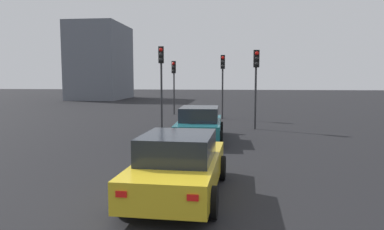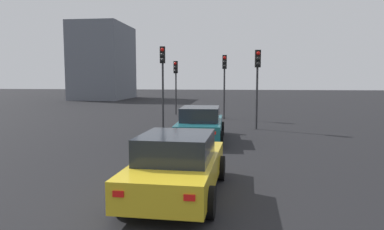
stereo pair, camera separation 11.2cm
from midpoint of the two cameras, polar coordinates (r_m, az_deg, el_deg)
name	(u,v)px [view 1 (the left image)]	position (r m, az deg, el deg)	size (l,w,h in m)	color
ground_plane	(169,208)	(7.94, -4.10, -14.66)	(160.00, 160.00, 0.20)	black
car_teal_lead	(200,124)	(15.49, 1.03, -1.44)	(4.81, 2.10, 1.47)	#19606B
car_yellow_second	(179,165)	(8.25, -2.45, -7.99)	(4.41, 2.10, 1.45)	gold
traffic_light_near_left	(174,76)	(26.59, -3.06, 6.23)	(0.32, 0.30, 3.98)	#2D2D30
traffic_light_near_right	(161,70)	(19.57, -5.12, 7.23)	(0.32, 0.30, 4.41)	#2D2D30
traffic_light_far_left	(256,73)	(19.02, 10.07, 6.70)	(0.33, 0.30, 4.17)	#2D2D30
traffic_light_far_right	(223,73)	(23.69, 4.80, 6.67)	(0.32, 0.29, 4.22)	#2D2D30
building_facade_left	(101,62)	(49.11, -14.50, 8.22)	(9.30, 6.29, 9.75)	slate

